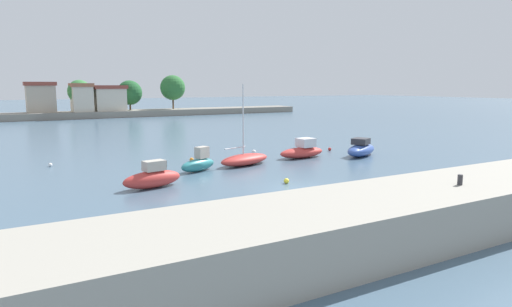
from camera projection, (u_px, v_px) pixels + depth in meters
name	position (u px, v px, depth m)	size (l,w,h in m)	color
ground_plane	(296.00, 189.00, 27.94)	(400.00, 400.00, 0.00)	#476075
seawall_embankment	(425.00, 210.00, 19.43)	(73.66, 5.08, 2.06)	#9E998C
mooring_bollard	(460.00, 180.00, 19.68)	(0.22, 0.22, 0.46)	#2D2D33
moored_boat_0	(153.00, 178.00, 28.16)	(4.10, 1.99, 1.73)	#C63833
moored_boat_1	(199.00, 163.00, 33.64)	(3.50, 2.35, 1.81)	teal
moored_boat_2	(245.00, 159.00, 36.18)	(5.24, 3.17, 6.52)	#C63833
moored_boat_3	(302.00, 151.00, 39.88)	(4.77, 2.13, 1.72)	#C63833
moored_boat_4	(361.00, 149.00, 40.82)	(5.08, 3.85, 1.65)	#3856A8
mooring_buoy_0	(254.00, 152.00, 41.90)	(0.43, 0.43, 0.43)	white
mooring_buoy_1	(50.00, 165.00, 35.50)	(0.30, 0.30, 0.30)	white
mooring_buoy_2	(286.00, 181.00, 29.42)	(0.35, 0.35, 0.35)	yellow
mooring_buoy_3	(330.00, 149.00, 44.10)	(0.33, 0.33, 0.33)	red
mooring_buoy_4	(192.00, 160.00, 37.80)	(0.35, 0.35, 0.35)	orange
distant_shoreline	(60.00, 103.00, 85.56)	(91.75, 7.40, 8.56)	gray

